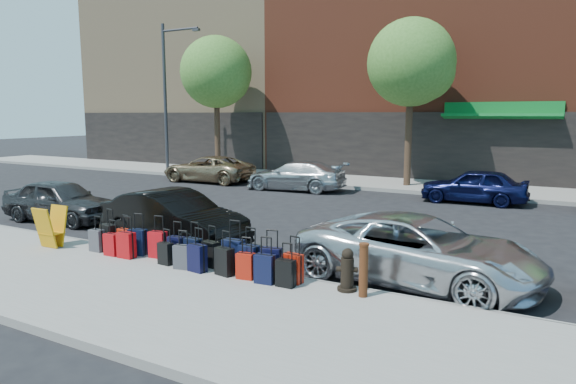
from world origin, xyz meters
The scene contains 39 objects.
ground centered at (0.00, 0.00, 0.00)m, with size 120.00×120.00×0.00m, color black.
sidewalk_near centered at (0.00, -6.50, 0.07)m, with size 60.00×4.00×0.15m, color gray.
sidewalk_far centered at (0.00, 10.00, 0.07)m, with size 60.00×4.00×0.15m, color gray.
curb_near centered at (0.00, -4.48, 0.07)m, with size 60.00×0.08×0.15m, color gray.
curb_far centered at (0.00, 7.98, 0.07)m, with size 60.00×0.08×0.15m, color gray.
building_left centered at (-16.00, 17.98, 7.98)m, with size 15.00×12.12×16.00m.
tree_left centered at (-9.86, 9.50, 5.41)m, with size 3.80×3.80×7.27m.
tree_center centered at (0.64, 9.50, 5.41)m, with size 3.80×3.80×7.27m.
streetlight centered at (-12.80, 8.80, 4.66)m, with size 2.59×0.18×8.00m.
suitcase_front_0 centered at (-2.46, -4.83, 0.45)m, with size 0.44×0.29×0.97m.
suitcase_front_1 centered at (-2.00, -4.78, 0.42)m, with size 0.37×0.22×0.86m.
suitcase_front_2 centered at (-1.53, -4.83, 0.45)m, with size 0.43×0.29×0.94m.
suitcase_front_3 centered at (-0.97, -4.78, 0.45)m, with size 0.41×0.26×0.94m.
suitcase_front_4 centered at (-0.43, -4.79, 0.42)m, with size 0.37×0.21×0.87m.
suitcase_front_5 centered at (0.07, -4.82, 0.44)m, with size 0.40×0.25×0.91m.
suitcase_front_6 centered at (0.49, -4.77, 0.42)m, with size 0.39×0.25×0.87m.
suitcase_front_7 centered at (1.06, -4.76, 0.48)m, with size 0.44×0.26×1.04m.
suitcase_front_8 centered at (1.48, -4.83, 0.45)m, with size 0.41×0.24×0.96m.
suitcase_front_9 centered at (1.95, -4.76, 0.45)m, with size 0.42×0.28×0.94m.
suitcase_front_10 centered at (2.47, -4.83, 0.43)m, with size 0.39×0.25×0.89m.
suitcase_back_0 centered at (-2.57, -5.08, 0.41)m, with size 0.35×0.20×0.82m.
suitcase_back_1 centered at (-2.00, -5.16, 0.40)m, with size 0.34×0.20×0.81m.
suitcase_back_2 centered at (-1.56, -5.14, 0.44)m, with size 0.39×0.23×0.93m.
suitcase_back_4 centered at (-0.46, -5.10, 0.39)m, with size 0.33×0.21×0.76m.
suitcase_back_5 centered at (0.06, -5.17, 0.40)m, with size 0.37×0.25×0.80m.
suitcase_back_6 centered at (0.45, -5.16, 0.43)m, with size 0.40×0.26×0.89m.
suitcase_back_7 centered at (1.07, -5.08, 0.43)m, with size 0.41×0.28×0.89m.
suitcase_back_8 centered at (1.56, -5.07, 0.41)m, with size 0.36×0.24×0.82m.
suitcase_back_9 centered at (2.03, -5.12, 0.43)m, with size 0.39×0.25×0.89m.
suitcase_back_10 centered at (2.46, -5.10, 0.41)m, with size 0.35×0.20×0.82m.
fire_hydrant centered at (3.54, -4.74, 0.51)m, with size 0.40×0.35×0.78m.
bollard centered at (3.90, -4.90, 0.64)m, with size 0.18×0.18×0.96m.
display_rack centered at (-3.84, -5.34, 0.63)m, with size 0.56×0.62×0.97m.
car_near_0 centered at (-6.82, -2.81, 0.66)m, with size 1.55×3.86×1.31m, color #323234.
car_near_1 centered at (-1.85, -3.26, 0.69)m, with size 1.45×4.17×1.37m, color black.
car_near_2 centered at (4.42, -3.24, 0.67)m, with size 2.21×4.80×1.33m, color silver.
car_far_0 centered at (-8.71, 6.97, 0.64)m, with size 2.12×4.60×1.28m, color #987E5D.
car_far_1 centered at (-3.59, 6.55, 0.64)m, with size 1.80×4.43×1.29m, color silver.
car_far_2 centered at (3.79, 6.92, 0.65)m, with size 1.54×3.83×1.31m, color #0C1036.
Camera 1 is at (6.94, -13.04, 3.31)m, focal length 32.00 mm.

